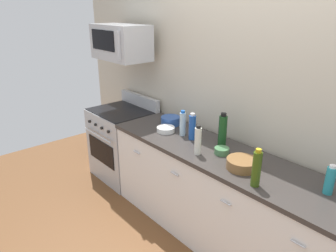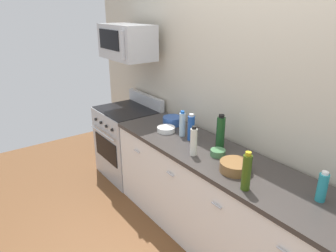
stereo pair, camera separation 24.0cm
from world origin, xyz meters
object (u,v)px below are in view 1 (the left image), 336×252
(bottle_dish_soap, at_px, (330,180))
(bottle_wine_green, at_px, (223,130))
(bowl_blue_mixing, at_px, (170,120))
(bowl_white_ceramic, at_px, (166,129))
(bowl_wooden_salad, at_px, (242,163))
(bottle_vinegar_white, at_px, (198,141))
(bowl_green_glaze, at_px, (222,150))
(range_oven, at_px, (123,143))
(bottle_water_clear, at_px, (183,124))
(bottle_soda_blue, at_px, (192,127))
(bottle_olive_oil, at_px, (257,169))
(microwave, at_px, (121,42))

(bottle_dish_soap, height_order, bottle_wine_green, bottle_wine_green)
(bottle_dish_soap, bearing_deg, bowl_blue_mixing, 177.77)
(bowl_white_ceramic, relative_size, bowl_wooden_salad, 0.75)
(bottle_vinegar_white, height_order, bowl_green_glaze, bottle_vinegar_white)
(bowl_wooden_salad, relative_size, bowl_blue_mixing, 1.19)
(range_oven, distance_m, bowl_white_ceramic, 1.02)
(bottle_dish_soap, xyz_separation_m, bowl_green_glaze, (-0.89, -0.07, -0.07))
(bottle_water_clear, xyz_separation_m, bowl_wooden_salad, (0.81, -0.11, -0.08))
(bottle_vinegar_white, relative_size, bottle_soda_blue, 1.01)
(bottle_olive_oil, distance_m, bottle_vinegar_white, 0.64)
(bottle_soda_blue, distance_m, bowl_green_glaze, 0.42)
(bottle_water_clear, xyz_separation_m, bowl_white_ceramic, (-0.19, -0.06, -0.10))
(bowl_blue_mixing, bearing_deg, bottle_olive_oil, -15.23)
(microwave, relative_size, bottle_olive_oil, 2.53)
(bowl_wooden_salad, distance_m, bowl_green_glaze, 0.29)
(bottle_dish_soap, relative_size, bottle_water_clear, 0.84)
(bottle_water_clear, relative_size, bowl_blue_mixing, 1.25)
(bottle_vinegar_white, height_order, bottle_wine_green, bottle_wine_green)
(bottle_olive_oil, xyz_separation_m, bowl_green_glaze, (-0.50, 0.23, -0.11))
(bowl_white_ceramic, bearing_deg, range_oven, 177.56)
(microwave, relative_size, bottle_soda_blue, 2.78)
(bowl_white_ceramic, bearing_deg, bottle_wine_green, 16.09)
(range_oven, xyz_separation_m, bottle_wine_green, (1.51, 0.14, 0.60))
(range_oven, relative_size, bowl_wooden_salad, 4.28)
(bottle_dish_soap, xyz_separation_m, bottle_water_clear, (-1.43, -0.04, 0.02))
(bowl_white_ceramic, bearing_deg, bottle_soda_blue, 12.18)
(bottle_olive_oil, bearing_deg, bowl_wooden_salad, 147.51)
(bottle_water_clear, xyz_separation_m, bowl_green_glaze, (0.53, -0.02, -0.10))
(bottle_wine_green, xyz_separation_m, bottle_soda_blue, (-0.29, -0.11, -0.02))
(bottle_water_clear, bearing_deg, bowl_blue_mixing, 160.19)
(bottle_vinegar_white, bearing_deg, bottle_olive_oil, -5.45)
(bowl_white_ceramic, height_order, bowl_green_glaze, bowl_green_glaze)
(bowl_white_ceramic, distance_m, bowl_wooden_salad, 1.00)
(bottle_soda_blue, relative_size, bowl_white_ceramic, 1.43)
(range_oven, xyz_separation_m, bottle_water_clear, (1.09, 0.03, 0.58))
(bottle_vinegar_white, relative_size, bowl_green_glaze, 2.04)
(bowl_blue_mixing, bearing_deg, range_oven, -169.81)
(range_oven, xyz_separation_m, bottle_vinegar_white, (1.48, -0.17, 0.58))
(bottle_olive_oil, height_order, bottle_water_clear, bottle_olive_oil)
(bottle_wine_green, distance_m, bowl_green_glaze, 0.21)
(bottle_soda_blue, distance_m, bowl_blue_mixing, 0.46)
(bottle_dish_soap, bearing_deg, bowl_wooden_salad, -165.45)
(bowl_wooden_salad, bearing_deg, bowl_blue_mixing, 168.62)
(bottle_wine_green, relative_size, bottle_soda_blue, 1.19)
(microwave, xyz_separation_m, bottle_dish_soap, (2.51, 0.03, -0.73))
(bottle_dish_soap, xyz_separation_m, bottle_vinegar_white, (-1.03, -0.24, 0.02))
(bowl_green_glaze, bearing_deg, bottle_vinegar_white, -129.49)
(bottle_dish_soap, relative_size, bottle_soda_blue, 0.82)
(bottle_soda_blue, height_order, bowl_green_glaze, bottle_soda_blue)
(bottle_water_clear, relative_size, bottle_soda_blue, 0.98)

